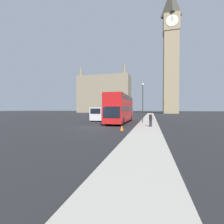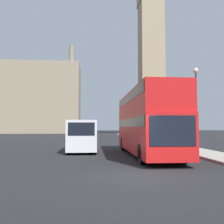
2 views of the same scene
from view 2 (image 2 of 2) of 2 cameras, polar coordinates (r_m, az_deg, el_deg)
The scene contains 7 objects.
ground_plane at distance 10.31m, azimuth 4.76°, elevation -14.23°, with size 300.00×300.00×0.00m, color black.
clock_tower at distance 79.22m, azimuth 8.87°, elevation 18.17°, with size 7.23×7.40×60.68m.
building_block_distant at distance 85.01m, azimuth -18.13°, elevation 2.91°, with size 31.64×12.55×27.18m.
red_double_decker_bus at distance 17.20m, azimuth 7.79°, elevation -1.89°, with size 2.52×11.26×4.27m.
white_van at distance 19.70m, azimuth -6.72°, elevation -5.29°, with size 2.17×5.21×2.43m.
street_lamp at distance 18.13m, azimuth 18.71°, elevation 3.25°, with size 0.36×0.36×5.88m.
parked_sedan at distance 36.00m, azimuth -6.21°, elevation -5.40°, with size 1.77×4.43×1.61m.
Camera 2 is at (-1.64, -10.00, 1.92)m, focal length 40.00 mm.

